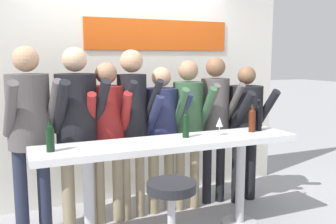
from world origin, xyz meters
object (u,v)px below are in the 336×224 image
person_center_left (107,125)px  wine_bottle_1 (186,124)px  person_far_left (29,121)px  person_rightmost (246,120)px  wine_bottle_3 (50,137)px  person_center (133,113)px  person_right (188,118)px  wine_bottle_2 (252,119)px  bar_stool (171,216)px  wine_glass_0 (219,123)px  person_left (77,119)px  person_far_right (215,113)px  tasting_table (171,157)px  person_center_right (162,124)px  wine_bottle_0 (259,116)px

person_center_left → wine_bottle_1: person_center_left is taller
person_far_left → wine_bottle_1: size_ratio=6.42×
person_rightmost → wine_bottle_3: person_rightmost is taller
person_center_left → person_center: size_ratio=0.93×
wine_bottle_3 → person_right: bearing=20.6°
person_center_left → wine_bottle_2: person_center_left is taller
bar_stool → wine_glass_0: (0.79, 0.64, 0.56)m
person_left → person_far_right: (1.57, 0.08, -0.05)m
wine_bottle_3 → person_center: bearing=33.1°
tasting_table → person_center: person_center is taller
wine_glass_0 → person_center_left: bearing=150.8°
person_far_left → person_rightmost: 2.36m
person_far_left → person_center_left: size_ratio=1.09×
person_center_left → person_center_right: bearing=11.8°
person_left → person_center_right: size_ratio=1.13×
person_center_left → person_far_right: size_ratio=0.97×
wine_bottle_2 → wine_glass_0: bearing=-177.9°
wine_bottle_3 → person_rightmost: bearing=13.2°
tasting_table → wine_bottle_2: size_ratio=8.80×
bar_stool → person_center_left: (-0.19, 1.18, 0.51)m
person_center_right → wine_bottle_3: bearing=-159.8°
person_far_right → wine_glass_0: size_ratio=9.61×
person_center → wine_bottle_3: bearing=-156.3°
tasting_table → person_rightmost: size_ratio=1.55×
bar_stool → person_left: size_ratio=0.43×
person_far_right → wine_bottle_0: 0.58m
person_left → wine_bottle_1: person_left is taller
wine_glass_0 → person_far_right: bearing=63.4°
person_far_left → person_left: size_ratio=1.00×
person_left → wine_bottle_3: (-0.30, -0.54, -0.04)m
person_center → person_far_right: (1.00, 0.05, -0.06)m
bar_stool → wine_bottle_1: size_ratio=2.77×
person_right → wine_bottle_3: person_right is taller
person_rightmost → person_left: bearing=172.3°
tasting_table → person_center: 0.68m
person_left → wine_bottle_3: person_left is taller
wine_bottle_2 → wine_bottle_0: bearing=19.0°
bar_stool → person_center_right: (0.42, 1.23, 0.47)m
person_center_left → person_far_right: 1.27m
tasting_table → wine_bottle_3: (-1.06, -0.01, 0.28)m
person_far_right → person_center_right: bearing=-178.9°
person_center → person_rightmost: size_ratio=1.11×
person_rightmost → wine_bottle_2: 0.56m
wine_bottle_1 → wine_bottle_2: same height
person_center_left → wine_glass_0: person_center_left is taller
wine_glass_0 → wine_bottle_1: bearing=173.6°
person_center_left → person_far_right: (1.27, 0.05, 0.04)m
tasting_table → wine_glass_0: wine_glass_0 is taller
person_far_left → wine_bottle_0: 2.25m
tasting_table → person_far_right: 1.05m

